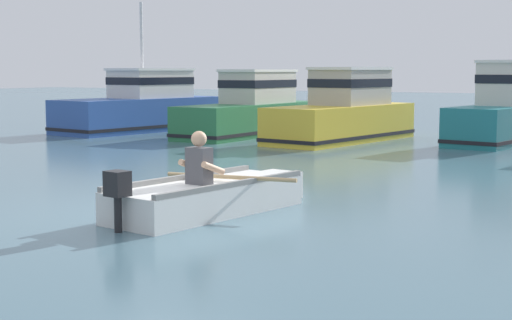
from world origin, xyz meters
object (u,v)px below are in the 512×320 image
Objects in this scene: rowboat_with_person at (210,196)px; moored_boat_yellow at (344,113)px; moored_boat_blue at (142,107)px; moored_boat_teal at (505,112)px; moored_boat_green at (252,111)px.

moored_boat_yellow reaches higher than rowboat_with_person.
rowboat_with_person is at bearing -48.91° from moored_boat_blue.
moored_boat_blue is 1.11× the size of moored_boat_yellow.
moored_boat_teal is (4.17, 1.63, 0.06)m from moored_boat_yellow.
moored_boat_blue reaches higher than moored_boat_teal.
rowboat_with_person is 13.46m from moored_boat_green.
moored_boat_teal is at bearing 6.72° from moored_boat_blue.
moored_boat_blue is 1.04× the size of moored_boat_green.
moored_boat_teal reaches higher than rowboat_with_person.
rowboat_with_person is 11.85m from moored_boat_yellow.
moored_boat_teal is (11.59, 1.37, 0.06)m from moored_boat_blue.
moored_boat_green is 7.57m from moored_boat_teal.
moored_boat_blue is 4.12m from moored_boat_green.
rowboat_with_person is 0.59× the size of moored_boat_blue.
moored_boat_yellow is (7.42, -0.26, -0.00)m from moored_boat_blue.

